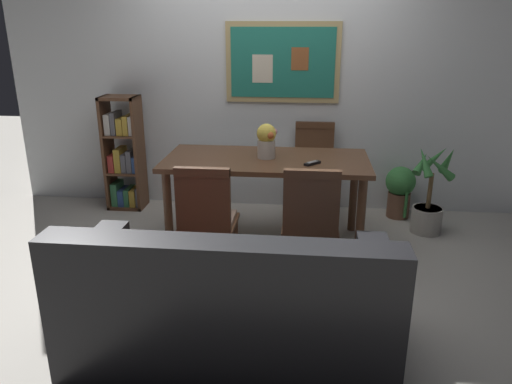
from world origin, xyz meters
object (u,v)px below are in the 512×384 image
object	(u,v)px
tv_remote	(312,163)
potted_palm	(429,201)
dining_chair_near_left	(207,214)
leather_couch	(229,308)
dining_table	(266,169)
dining_chair_near_right	(311,217)
dining_chair_far_right	(314,162)
potted_ivy	(400,189)
flower_vase	(266,140)
bookshelf	(125,157)

from	to	relation	value
tv_remote	potted_palm	bearing A→B (deg)	25.51
dining_chair_near_left	leather_couch	bearing A→B (deg)	-70.66
dining_table	dining_chair_near_right	distance (m)	0.83
dining_chair_far_right	leather_couch	bearing A→B (deg)	-101.55
dining_table	dining_chair_far_right	bearing A→B (deg)	60.78
potted_palm	dining_table	bearing A→B (deg)	-166.13
potted_ivy	flower_vase	bearing A→B (deg)	-150.90
dining_chair_near_left	dining_chair_far_right	world-z (taller)	same
dining_chair_far_right	potted_ivy	world-z (taller)	dining_chair_far_right
dining_table	leather_couch	distance (m)	1.63
bookshelf	potted_ivy	distance (m)	2.77
dining_chair_near_left	potted_ivy	bearing A→B (deg)	42.41
dining_table	flower_vase	bearing A→B (deg)	95.32
dining_table	dining_chair_near_right	xyz separation A→B (m)	(0.38, -0.73, -0.12)
dining_chair_far_right	dining_chair_near_right	bearing A→B (deg)	-91.22
dining_table	leather_couch	world-z (taller)	leather_couch
dining_chair_near_right	leather_couch	xyz separation A→B (m)	(-0.44, -0.86, -0.22)
bookshelf	potted_ivy	xyz separation A→B (m)	(2.76, 0.01, -0.25)
dining_table	potted_ivy	distance (m)	1.49
dining_chair_near_left	leather_couch	world-z (taller)	dining_chair_near_left
dining_chair_near_left	flower_vase	xyz separation A→B (m)	(0.36, 0.78, 0.37)
dining_table	potted_palm	size ratio (longest dim) A/B	2.03
bookshelf	tv_remote	world-z (taller)	bookshelf
dining_table	leather_couch	size ratio (longest dim) A/B	0.94
dining_chair_near_left	dining_chair_far_right	xyz separation A→B (m)	(0.77, 1.48, 0.00)
dining_chair_near_left	bookshelf	xyz separation A→B (m)	(-1.14, 1.46, -0.00)
dining_chair_near_right	potted_ivy	size ratio (longest dim) A/B	1.78
dining_chair_near_left	dining_chair_far_right	size ratio (longest dim) A/B	1.00
potted_ivy	potted_palm	world-z (taller)	potted_palm
potted_ivy	potted_palm	distance (m)	0.41
dining_chair_near_left	bookshelf	distance (m)	1.86
dining_chair_near_left	dining_chair_near_right	xyz separation A→B (m)	(0.74, 0.03, 0.00)
potted_ivy	tv_remote	distance (m)	1.32
dining_table	dining_chair_near_left	distance (m)	0.85
dining_chair_near_right	flower_vase	distance (m)	0.92
potted_ivy	flower_vase	world-z (taller)	flower_vase
leather_couch	tv_remote	bearing A→B (deg)	72.70
dining_chair_near_left	leather_couch	size ratio (longest dim) A/B	0.51
potted_palm	flower_vase	xyz separation A→B (m)	(-1.45, -0.34, 0.61)
dining_chair_near_left	flower_vase	distance (m)	0.93
leather_couch	tv_remote	distance (m)	1.57
dining_chair_near_right	flower_vase	world-z (taller)	flower_vase
potted_palm	potted_ivy	bearing A→B (deg)	118.66
dining_table	flower_vase	world-z (taller)	flower_vase
dining_chair_near_right	potted_palm	size ratio (longest dim) A/B	1.09
tv_remote	dining_chair_far_right	bearing A→B (deg)	88.33
leather_couch	tv_remote	xyz separation A→B (m)	(0.45, 1.44, 0.45)
leather_couch	flower_vase	bearing A→B (deg)	87.66
leather_couch	bookshelf	size ratio (longest dim) A/B	1.57
bookshelf	potted_ivy	size ratio (longest dim) A/B	2.25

